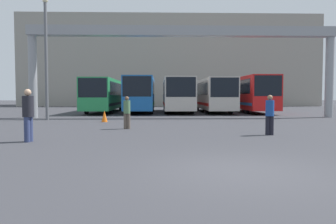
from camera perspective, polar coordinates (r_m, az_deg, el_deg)
ground_plane at (r=7.25m, az=12.68°, el=-10.13°), size 200.00×200.00×0.00m
building_backdrop at (r=54.19m, az=0.27°, el=8.39°), size 44.92×12.00×13.59m
overhead_gantry at (r=24.23m, az=2.64°, el=11.91°), size 22.25×0.80×6.60m
bus_slot_0 at (r=32.56m, az=-10.87°, el=3.15°), size 2.50×12.28×3.10m
bus_slot_1 at (r=31.12m, az=-4.81°, el=3.36°), size 2.51×10.15×3.25m
bus_slot_2 at (r=31.46m, az=1.61°, el=3.30°), size 2.61×10.84×3.19m
bus_slot_3 at (r=32.47m, az=7.73°, el=3.22°), size 2.51×12.09×3.15m
bus_slot_4 at (r=32.79m, az=13.91°, el=3.34°), size 2.47×11.21×3.33m
pedestrian_mid_right at (r=15.95m, az=-7.17°, el=0.06°), size 0.33×0.33×1.58m
pedestrian_near_center at (r=12.41m, az=-23.18°, el=-0.30°), size 0.38×0.38×1.85m
pedestrian_far_center at (r=14.00m, az=17.30°, el=-0.31°), size 0.34×0.34×1.64m
traffic_cone at (r=20.39m, az=-11.01°, el=-0.71°), size 0.37×0.37×0.71m
lamp_post at (r=23.16m, az=-20.47°, el=9.50°), size 0.36×0.36×7.99m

